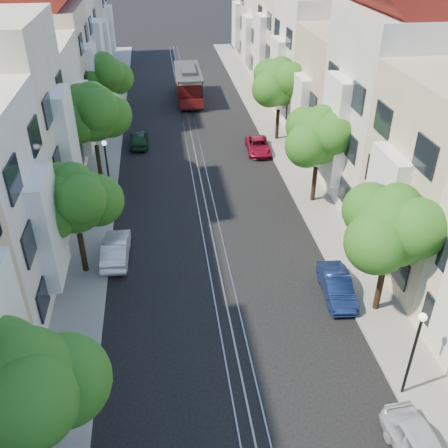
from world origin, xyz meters
name	(u,v)px	position (x,y,z in m)	size (l,w,h in m)	color
ground	(196,158)	(0.00, 28.00, 0.00)	(200.00, 200.00, 0.00)	black
sidewalk_east	(285,153)	(7.25, 28.00, 0.06)	(2.50, 80.00, 0.12)	gray
sidewalk_west	(104,163)	(-7.25, 28.00, 0.06)	(2.50, 80.00, 0.12)	gray
rail_left	(189,159)	(-0.55, 28.00, 0.01)	(0.06, 80.00, 0.02)	gray
rail_slot	(196,158)	(0.00, 28.00, 0.01)	(0.06, 80.00, 0.02)	gray
rail_right	(203,158)	(0.55, 28.00, 0.01)	(0.06, 80.00, 0.02)	gray
lane_line	(196,158)	(0.00, 28.00, 0.00)	(0.08, 80.00, 0.01)	tan
townhouses_east	(349,88)	(11.87, 27.91, 5.18)	(7.75, 72.00, 12.00)	beige
townhouses_west	(29,103)	(-11.87, 27.91, 5.08)	(7.75, 72.00, 11.76)	silver
tree_e_b	(394,228)	(7.26, 8.98, 4.73)	(4.93, 4.08, 6.68)	black
tree_e_c	(320,137)	(7.26, 19.98, 4.60)	(4.84, 3.99, 6.52)	black
tree_e_d	(281,83)	(7.26, 30.98, 4.87)	(5.01, 4.16, 6.85)	black
tree_w_a	(23,391)	(-7.14, 1.98, 4.73)	(4.93, 4.08, 6.68)	black
tree_w_b	(75,201)	(-7.14, 13.98, 4.40)	(4.72, 3.87, 6.27)	black
tree_w_c	(93,114)	(-7.14, 24.98, 5.07)	(5.13, 4.28, 7.09)	black
tree_w_d	(105,76)	(-7.14, 35.98, 4.60)	(4.84, 3.99, 6.52)	black
lamp_east	(416,343)	(6.30, 4.00, 2.85)	(0.32, 0.32, 4.16)	black
lamp_west	(107,161)	(-6.30, 22.00, 2.85)	(0.32, 0.32, 4.16)	black
cable_car	(188,82)	(0.50, 42.72, 1.86)	(2.62, 8.19, 3.14)	black
parked_car_e_mid	(337,286)	(5.60, 10.27, 0.61)	(1.30, 3.72, 1.23)	#0D1A44
parked_car_e_far	(258,146)	(5.11, 28.57, 0.54)	(1.81, 3.92, 1.09)	maroon
parked_car_w_mid	(116,249)	(-5.60, 15.01, 0.65)	(1.38, 3.96, 1.30)	silver
parked_car_w_far	(139,139)	(-4.51, 31.19, 0.63)	(1.49, 3.69, 1.26)	#15351B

